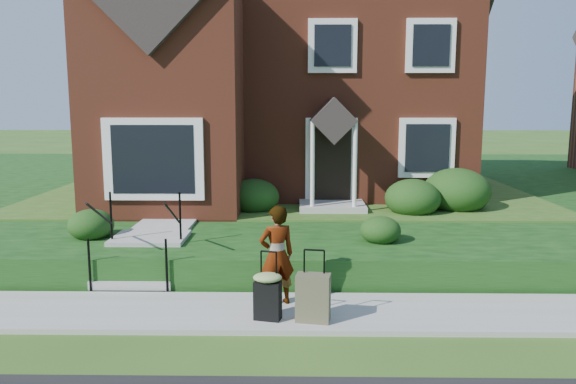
{
  "coord_description": "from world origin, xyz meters",
  "views": [
    {
      "loc": [
        0.33,
        -8.2,
        3.21
      ],
      "look_at": [
        0.17,
        2.0,
        1.59
      ],
      "focal_mm": 35.0,
      "sensor_mm": 36.0,
      "label": 1
    }
  ],
  "objects_px": {
    "front_steps": "(144,252)",
    "suitcase_black": "(268,293)",
    "woman": "(277,255)",
    "suitcase_olive": "(313,298)"
  },
  "relations": [
    {
      "from": "front_steps",
      "to": "suitcase_black",
      "type": "relative_size",
      "value": 1.98
    },
    {
      "from": "woman",
      "to": "suitcase_black",
      "type": "xyz_separation_m",
      "value": [
        -0.11,
        -0.65,
        -0.39
      ]
    },
    {
      "from": "woman",
      "to": "front_steps",
      "type": "bearing_deg",
      "value": -53.91
    },
    {
      "from": "suitcase_black",
      "to": "suitcase_olive",
      "type": "height_order",
      "value": "suitcase_olive"
    },
    {
      "from": "front_steps",
      "to": "woman",
      "type": "bearing_deg",
      "value": -31.91
    },
    {
      "from": "woman",
      "to": "suitcase_black",
      "type": "height_order",
      "value": "woman"
    },
    {
      "from": "front_steps",
      "to": "woman",
      "type": "height_order",
      "value": "woman"
    },
    {
      "from": "suitcase_black",
      "to": "suitcase_olive",
      "type": "xyz_separation_m",
      "value": [
        0.66,
        -0.05,
        -0.04
      ]
    },
    {
      "from": "front_steps",
      "to": "suitcase_olive",
      "type": "relative_size",
      "value": 1.92
    },
    {
      "from": "woman",
      "to": "suitcase_olive",
      "type": "distance_m",
      "value": 1.0
    }
  ]
}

